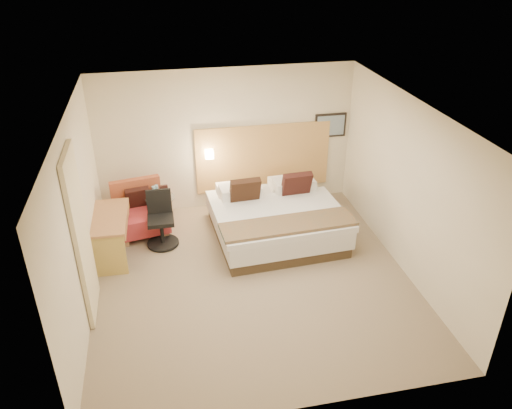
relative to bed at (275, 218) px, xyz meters
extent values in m
cube|color=#7E6C55|center=(-0.64, -1.16, -0.35)|extent=(4.80, 5.00, 0.02)
cube|color=white|center=(-0.64, -1.16, 2.37)|extent=(4.80, 5.00, 0.02)
cube|color=beige|center=(-0.64, 1.35, 1.01)|extent=(4.80, 0.02, 2.70)
cube|color=beige|center=(-0.64, -3.67, 1.01)|extent=(4.80, 0.02, 2.70)
cube|color=beige|center=(-3.05, -1.16, 1.01)|extent=(0.02, 5.00, 2.70)
cube|color=beige|center=(1.77, -1.16, 1.01)|extent=(0.02, 5.00, 2.70)
cube|color=tan|center=(0.06, 1.31, 0.61)|extent=(2.60, 0.04, 1.30)
cube|color=black|center=(1.38, 1.32, 1.16)|extent=(0.62, 0.03, 0.47)
cube|color=gray|center=(1.38, 1.30, 1.16)|extent=(0.54, 0.01, 0.39)
cylinder|color=white|center=(-0.99, 1.26, 0.81)|extent=(0.02, 0.12, 0.02)
cube|color=#FBEAC4|center=(-0.99, 1.20, 0.81)|extent=(0.15, 0.15, 0.15)
cube|color=beige|center=(-3.00, -1.41, 0.88)|extent=(0.06, 0.90, 2.42)
cylinder|color=#81B5C8|center=(-2.05, 0.76, 0.35)|extent=(0.07, 0.07, 0.21)
cylinder|color=#7CAABF|center=(-2.00, 0.80, 0.35)|extent=(0.07, 0.07, 0.21)
cube|color=black|center=(-1.87, 0.72, 0.36)|extent=(0.14, 0.07, 0.23)
cube|color=#3D2F1E|center=(0.00, 0.00, -0.25)|extent=(2.16, 2.16, 0.19)
cube|color=silver|center=(0.00, 0.00, 0.00)|extent=(2.22, 2.22, 0.32)
cube|color=silver|center=(0.02, -0.30, 0.21)|extent=(2.25, 1.64, 0.11)
cube|color=white|center=(-0.55, 0.74, 0.25)|extent=(0.76, 0.44, 0.19)
cube|color=white|center=(0.46, 0.80, 0.25)|extent=(0.76, 0.44, 0.19)
cube|color=white|center=(-0.53, 0.47, 0.36)|extent=(0.76, 0.44, 0.19)
cube|color=silver|center=(0.47, 0.53, 0.36)|extent=(0.76, 0.44, 0.19)
cube|color=black|center=(-0.49, 0.26, 0.44)|extent=(0.54, 0.31, 0.54)
cube|color=black|center=(0.45, 0.32, 0.44)|extent=(0.54, 0.31, 0.54)
cube|color=#B15F24|center=(0.04, -0.72, 0.29)|extent=(2.24, 0.71, 0.05)
cube|color=tan|center=(-2.60, 0.18, -0.29)|extent=(0.10, 0.10, 0.11)
cube|color=#996C48|center=(-1.90, 0.31, -0.29)|extent=(0.10, 0.10, 0.11)
cube|color=tan|center=(-2.71, 0.78, -0.29)|extent=(0.10, 0.10, 0.11)
cube|color=tan|center=(-2.02, 0.91, -0.29)|extent=(0.10, 0.10, 0.11)
cube|color=#AD2E33|center=(-2.31, 0.54, -0.07)|extent=(1.01, 0.92, 0.33)
cube|color=#A2492B|center=(-2.37, 0.86, 0.34)|extent=(0.89, 0.30, 0.50)
cube|color=black|center=(-2.35, 0.74, 0.26)|extent=(0.45, 0.28, 0.43)
cylinder|color=#BBBEC1|center=(-1.95, 0.72, -0.33)|extent=(0.40, 0.40, 0.02)
cylinder|color=white|center=(-1.95, 0.72, -0.05)|extent=(0.05, 0.05, 0.55)
cylinder|color=white|center=(-1.95, 0.72, 0.24)|extent=(0.59, 0.59, 0.01)
cube|color=#A76E41|center=(-2.77, -0.08, 0.39)|extent=(0.59, 1.22, 0.04)
cube|color=tan|center=(-2.79, -0.64, 0.01)|extent=(0.50, 0.06, 0.71)
cube|color=#D1AB52|center=(-2.76, 0.48, 0.01)|extent=(0.50, 0.06, 0.71)
cube|color=#BD864A|center=(-2.72, -0.08, 0.31)|extent=(0.49, 1.14, 0.10)
cylinder|color=black|center=(-1.97, 0.08, -0.31)|extent=(0.55, 0.55, 0.04)
cylinder|color=black|center=(-1.97, 0.08, -0.08)|extent=(0.06, 0.06, 0.42)
cube|color=black|center=(-1.97, 0.08, 0.15)|extent=(0.44, 0.44, 0.07)
cube|color=black|center=(-1.97, 0.28, 0.41)|extent=(0.42, 0.06, 0.44)
camera|label=1|loc=(-1.85, -7.35, 4.41)|focal=35.00mm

